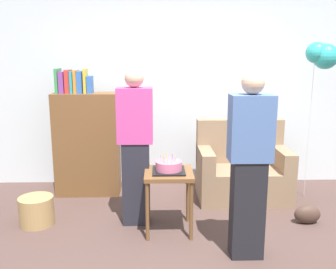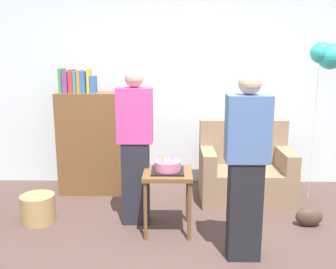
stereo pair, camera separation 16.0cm
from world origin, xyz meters
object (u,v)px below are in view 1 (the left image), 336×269
object	(u,v)px
couch	(242,171)
wicker_basket	(37,211)
side_table	(169,181)
balloon_bunch	(322,55)
person_blowing_candles	(135,147)
birthday_cake	(169,167)
person_holding_cake	(249,166)
bookshelf	(87,141)
handbag	(307,214)

from	to	relation	value
couch	wicker_basket	bearing A→B (deg)	-162.74
side_table	wicker_basket	xyz separation A→B (m)	(-1.39, 0.18, -0.38)
side_table	balloon_bunch	bearing A→B (deg)	24.76
wicker_basket	person_blowing_candles	bearing A→B (deg)	1.00
birthday_cake	wicker_basket	xyz separation A→B (m)	(-1.39, 0.18, -0.53)
side_table	birthday_cake	xyz separation A→B (m)	(-0.00, -0.00, 0.15)
birthday_cake	wicker_basket	world-z (taller)	birthday_cake
couch	balloon_bunch	size ratio (longest dim) A/B	0.58
person_holding_cake	birthday_cake	bearing A→B (deg)	-25.46
bookshelf	handbag	distance (m)	2.74
bookshelf	balloon_bunch	distance (m)	3.03
person_blowing_candles	handbag	size ratio (longest dim) A/B	5.82
handbag	birthday_cake	bearing A→B (deg)	-175.36
couch	handbag	xyz separation A→B (m)	(0.53, -0.79, -0.24)
couch	bookshelf	bearing A→B (deg)	174.06
side_table	person_blowing_candles	bearing A→B (deg)	149.37
birthday_cake	person_holding_cake	world-z (taller)	person_holding_cake
person_blowing_candles	handbag	distance (m)	1.96
person_holding_cake	handbag	bearing A→B (deg)	-130.78
wicker_basket	bookshelf	bearing A→B (deg)	67.77
bookshelf	birthday_cake	xyz separation A→B (m)	(1.01, -1.11, -0.02)
handbag	balloon_bunch	size ratio (longest dim) A/B	0.15
side_table	wicker_basket	bearing A→B (deg)	172.58
bookshelf	wicker_basket	size ratio (longest dim) A/B	4.44
side_table	handbag	xyz separation A→B (m)	(1.48, 0.12, -0.43)
couch	wicker_basket	world-z (taller)	couch
bookshelf	balloon_bunch	world-z (taller)	balloon_bunch
person_blowing_candles	wicker_basket	xyz separation A→B (m)	(-1.05, -0.02, -0.68)
couch	person_blowing_candles	xyz separation A→B (m)	(-1.28, -0.71, 0.49)
handbag	balloon_bunch	world-z (taller)	balloon_bunch
person_blowing_candles	balloon_bunch	distance (m)	2.42
bookshelf	person_holding_cake	bearing A→B (deg)	-43.80
birthday_cake	person_blowing_candles	world-z (taller)	person_blowing_candles
couch	person_holding_cake	distance (m)	1.52
person_holding_cake	balloon_bunch	xyz separation A→B (m)	(1.14, 1.34, 0.93)
bookshelf	wicker_basket	bearing A→B (deg)	-112.23
person_blowing_candles	balloon_bunch	xyz separation A→B (m)	(2.15, 0.63, 0.93)
birthday_cake	person_holding_cake	xyz separation A→B (m)	(0.67, -0.50, 0.16)
person_blowing_candles	birthday_cake	bearing A→B (deg)	-13.92
couch	person_blowing_candles	bearing A→B (deg)	-151.12
person_holding_cake	bookshelf	bearing A→B (deg)	-32.37
bookshelf	person_blowing_candles	distance (m)	1.14
birthday_cake	person_holding_cake	distance (m)	0.86
person_holding_cake	couch	bearing A→B (deg)	-89.46
side_table	bookshelf	bearing A→B (deg)	132.33
bookshelf	wicker_basket	xyz separation A→B (m)	(-0.38, -0.93, -0.55)
side_table	couch	bearing A→B (deg)	43.83
side_table	birthday_cake	world-z (taller)	birthday_cake
bookshelf	balloon_bunch	xyz separation A→B (m)	(2.82, -0.28, 1.06)
bookshelf	wicker_basket	world-z (taller)	bookshelf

